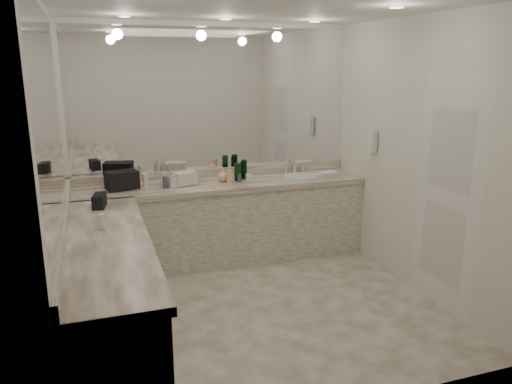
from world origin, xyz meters
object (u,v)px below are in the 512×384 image
object	(u,v)px
hand_towel	(328,174)
soap_bottle_b	(173,179)
sink	(301,177)
cream_cosmetic_case	(185,179)
black_toiletry_bag	(122,181)
soap_bottle_c	(223,175)
soap_bottle_a	(164,177)
wall_phone	(372,141)

from	to	relation	value
hand_towel	soap_bottle_b	bearing A→B (deg)	-179.60
sink	soap_bottle_b	bearing A→B (deg)	-177.76
sink	hand_towel	bearing A→B (deg)	-8.17
cream_cosmetic_case	soap_bottle_b	xyz separation A→B (m)	(-0.14, -0.06, 0.02)
black_toiletry_bag	cream_cosmetic_case	world-z (taller)	black_toiletry_bag
sink	hand_towel	distance (m)	0.32
cream_cosmetic_case	black_toiletry_bag	bearing A→B (deg)	162.59
soap_bottle_b	soap_bottle_c	size ratio (longest dim) A/B	1.16
sink	soap_bottle_c	size ratio (longest dim) A/B	2.87
black_toiletry_bag	hand_towel	world-z (taller)	black_toiletry_bag
soap_bottle_a	soap_bottle_c	xyz separation A→B (m)	(0.65, -0.00, -0.02)
wall_phone	soap_bottle_c	distance (m)	1.66
soap_bottle_a	soap_bottle_b	world-z (taller)	soap_bottle_a
hand_towel	soap_bottle_c	xyz separation A→B (m)	(-1.24, 0.08, 0.06)
black_toiletry_bag	soap_bottle_c	distance (m)	1.08
sink	cream_cosmetic_case	distance (m)	1.35
black_toiletry_bag	hand_towel	bearing A→B (deg)	-1.88
black_toiletry_bag	soap_bottle_c	world-z (taller)	black_toiletry_bag
hand_towel	soap_bottle_c	bearing A→B (deg)	176.13
wall_phone	soap_bottle_c	size ratio (longest dim) A/B	1.57
wall_phone	soap_bottle_c	world-z (taller)	wall_phone
black_toiletry_bag	cream_cosmetic_case	xyz separation A→B (m)	(0.65, -0.03, -0.02)
wall_phone	soap_bottle_b	size ratio (longest dim) A/B	1.35
soap_bottle_c	sink	bearing A→B (deg)	-2.37
hand_towel	soap_bottle_a	size ratio (longest dim) A/B	1.12
hand_towel	soap_bottle_b	xyz separation A→B (m)	(-1.82, -0.01, 0.07)
black_toiletry_bag	soap_bottle_a	distance (m)	0.43
sink	cream_cosmetic_case	xyz separation A→B (m)	(-1.35, -0.00, 0.07)
soap_bottle_c	hand_towel	bearing A→B (deg)	-3.87
hand_towel	soap_bottle_a	xyz separation A→B (m)	(-1.89, 0.09, 0.08)
black_toiletry_bag	soap_bottle_b	world-z (taller)	black_toiletry_bag
sink	hand_towel	size ratio (longest dim) A/B	1.99
cream_cosmetic_case	soap_bottle_a	xyz separation A→B (m)	(-0.22, 0.04, 0.03)
wall_phone	soap_bottle_b	bearing A→B (deg)	168.13
cream_cosmetic_case	hand_towel	bearing A→B (deg)	-16.26
soap_bottle_a	soap_bottle_c	world-z (taller)	soap_bottle_a
cream_cosmetic_case	sink	bearing A→B (deg)	-14.68
sink	soap_bottle_b	xyz separation A→B (m)	(-1.50, -0.06, 0.09)
black_toiletry_bag	soap_bottle_a	world-z (taller)	soap_bottle_a
sink	soap_bottle_a	xyz separation A→B (m)	(-1.58, 0.04, 0.10)
cream_cosmetic_case	soap_bottle_c	distance (m)	0.43
soap_bottle_a	soap_bottle_b	xyz separation A→B (m)	(0.08, -0.10, -0.01)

